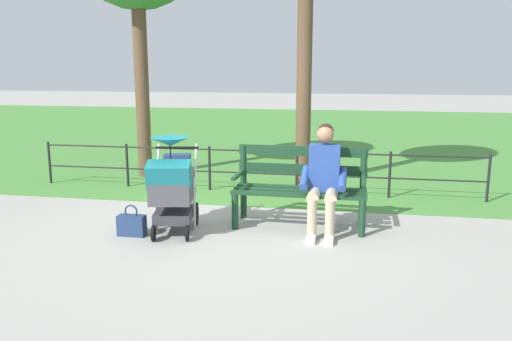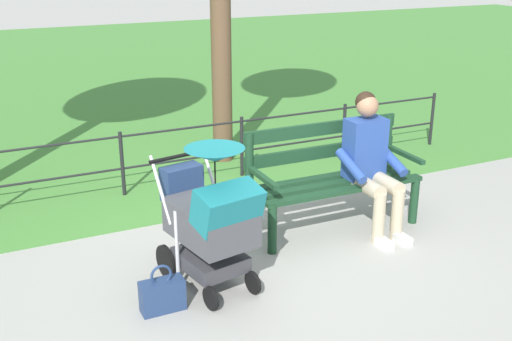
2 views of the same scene
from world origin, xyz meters
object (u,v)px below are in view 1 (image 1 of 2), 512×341
(park_bench, at_px, (300,183))
(stroller, at_px, (173,184))
(handbag, at_px, (132,225))
(person_on_bench, at_px, (324,176))

(park_bench, height_order, stroller, stroller)
(handbag, bearing_deg, stroller, -160.13)
(park_bench, xyz_separation_m, stroller, (1.42, 0.60, 0.07))
(park_bench, height_order, handbag, park_bench)
(stroller, relative_size, handbag, 3.11)
(person_on_bench, bearing_deg, park_bench, -37.63)
(park_bench, height_order, person_on_bench, person_on_bench)
(person_on_bench, bearing_deg, handbag, 13.94)
(person_on_bench, distance_m, handbag, 2.30)
(park_bench, bearing_deg, handbag, 22.05)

